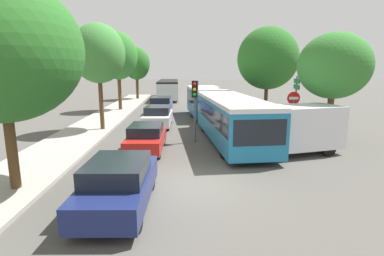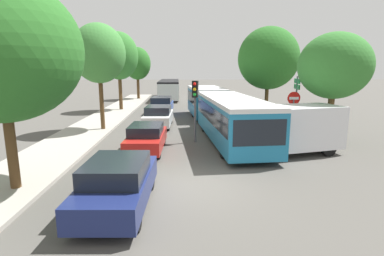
{
  "view_description": "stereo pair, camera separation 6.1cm",
  "coord_description": "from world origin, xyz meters",
  "px_view_note": "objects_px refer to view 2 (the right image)",
  "views": [
    {
      "loc": [
        -0.35,
        -9.92,
        4.06
      ],
      "look_at": [
        0.2,
        4.36,
        1.2
      ],
      "focal_mm": 28.0,
      "sensor_mm": 36.0,
      "label": 1
    },
    {
      "loc": [
        -0.29,
        -9.93,
        4.06
      ],
      "look_at": [
        0.2,
        4.36,
        1.2
      ],
      "focal_mm": 28.0,
      "sensor_mm": 36.0,
      "label": 2
    }
  ],
  "objects_px": {
    "queued_car_red": "(146,138)",
    "tree_left_mid": "(99,54)",
    "city_bus_rear": "(169,88)",
    "tree_left_near": "(0,50)",
    "tree_left_far": "(119,57)",
    "queued_car_blue": "(162,105)",
    "no_entry_sign": "(293,109)",
    "tree_right_near": "(334,66)",
    "tree_right_mid": "(268,60)",
    "queued_car_navy": "(118,183)",
    "traffic_light": "(195,97)",
    "tree_left_distant": "(137,64)",
    "articulated_bus": "(219,108)",
    "white_van": "(292,128)",
    "queued_car_white": "(158,116)",
    "direction_sign_post": "(296,94)"
  },
  "relations": [
    {
      "from": "queued_car_red",
      "to": "tree_left_mid",
      "type": "relative_size",
      "value": 0.58
    },
    {
      "from": "city_bus_rear",
      "to": "queued_car_red",
      "type": "height_order",
      "value": "city_bus_rear"
    },
    {
      "from": "tree_left_near",
      "to": "tree_left_far",
      "type": "bearing_deg",
      "value": 90.92
    },
    {
      "from": "queued_car_blue",
      "to": "tree_left_far",
      "type": "height_order",
      "value": "tree_left_far"
    },
    {
      "from": "no_entry_sign",
      "to": "tree_right_near",
      "type": "distance_m",
      "value": 3.01
    },
    {
      "from": "tree_left_mid",
      "to": "tree_right_mid",
      "type": "distance_m",
      "value": 13.45
    },
    {
      "from": "queued_car_red",
      "to": "no_entry_sign",
      "type": "height_order",
      "value": "no_entry_sign"
    },
    {
      "from": "queued_car_blue",
      "to": "no_entry_sign",
      "type": "bearing_deg",
      "value": -142.77
    },
    {
      "from": "tree_left_far",
      "to": "tree_left_near",
      "type": "bearing_deg",
      "value": -89.08
    },
    {
      "from": "queued_car_blue",
      "to": "tree_left_near",
      "type": "xyz_separation_m",
      "value": [
        -3.77,
        -17.43,
        3.83
      ]
    },
    {
      "from": "tree_left_near",
      "to": "queued_car_navy",
      "type": "bearing_deg",
      "value": -19.45
    },
    {
      "from": "city_bus_rear",
      "to": "tree_left_near",
      "type": "distance_m",
      "value": 31.53
    },
    {
      "from": "traffic_light",
      "to": "tree_left_distant",
      "type": "relative_size",
      "value": 0.5
    },
    {
      "from": "articulated_bus",
      "to": "city_bus_rear",
      "type": "xyz_separation_m",
      "value": [
        -4.15,
        20.93,
        -0.01
      ]
    },
    {
      "from": "queued_car_blue",
      "to": "tree_left_distant",
      "type": "distance_m",
      "value": 13.87
    },
    {
      "from": "queued_car_navy",
      "to": "tree_left_near",
      "type": "height_order",
      "value": "tree_left_near"
    },
    {
      "from": "queued_car_navy",
      "to": "queued_car_blue",
      "type": "relative_size",
      "value": 0.96
    },
    {
      "from": "articulated_bus",
      "to": "queued_car_red",
      "type": "relative_size",
      "value": 4.24
    },
    {
      "from": "articulated_bus",
      "to": "no_entry_sign",
      "type": "bearing_deg",
      "value": 38.41
    },
    {
      "from": "white_van",
      "to": "tree_left_distant",
      "type": "height_order",
      "value": "tree_left_distant"
    },
    {
      "from": "tree_left_distant",
      "to": "white_van",
      "type": "bearing_deg",
      "value": -67.1
    },
    {
      "from": "queued_car_white",
      "to": "queued_car_blue",
      "type": "distance_m",
      "value": 6.26
    },
    {
      "from": "queued_car_white",
      "to": "tree_left_near",
      "type": "distance_m",
      "value": 12.46
    },
    {
      "from": "queued_car_navy",
      "to": "tree_left_near",
      "type": "xyz_separation_m",
      "value": [
        -3.69,
        1.3,
        3.86
      ]
    },
    {
      "from": "tree_left_mid",
      "to": "tree_left_distant",
      "type": "relative_size",
      "value": 1.01
    },
    {
      "from": "city_bus_rear",
      "to": "tree_left_near",
      "type": "relative_size",
      "value": 1.67
    },
    {
      "from": "queued_car_white",
      "to": "queued_car_blue",
      "type": "relative_size",
      "value": 0.97
    },
    {
      "from": "city_bus_rear",
      "to": "tree_left_mid",
      "type": "relative_size",
      "value": 1.67
    },
    {
      "from": "city_bus_rear",
      "to": "tree_left_distant",
      "type": "bearing_deg",
      "value": 102.58
    },
    {
      "from": "tree_left_far",
      "to": "tree_right_mid",
      "type": "distance_m",
      "value": 13.66
    },
    {
      "from": "tree_left_mid",
      "to": "tree_left_distant",
      "type": "bearing_deg",
      "value": 91.46
    },
    {
      "from": "traffic_light",
      "to": "tree_left_near",
      "type": "height_order",
      "value": "tree_left_near"
    },
    {
      "from": "tree_left_near",
      "to": "tree_right_near",
      "type": "distance_m",
      "value": 14.86
    },
    {
      "from": "queued_car_white",
      "to": "tree_left_near",
      "type": "height_order",
      "value": "tree_left_near"
    },
    {
      "from": "direction_sign_post",
      "to": "tree_right_near",
      "type": "distance_m",
      "value": 2.97
    },
    {
      "from": "white_van",
      "to": "tree_right_near",
      "type": "relative_size",
      "value": 0.9
    },
    {
      "from": "queued_car_blue",
      "to": "tree_left_mid",
      "type": "xyz_separation_m",
      "value": [
        -3.39,
        -7.53,
        4.19
      ]
    },
    {
      "from": "queued_car_white",
      "to": "tree_left_mid",
      "type": "relative_size",
      "value": 0.63
    },
    {
      "from": "direction_sign_post",
      "to": "city_bus_rear",
      "type": "bearing_deg",
      "value": -60.45
    },
    {
      "from": "direction_sign_post",
      "to": "tree_right_mid",
      "type": "height_order",
      "value": "tree_right_mid"
    },
    {
      "from": "city_bus_rear",
      "to": "queued_car_white",
      "type": "xyz_separation_m",
      "value": [
        0.03,
        -19.95,
        -0.67
      ]
    },
    {
      "from": "white_van",
      "to": "tree_right_mid",
      "type": "bearing_deg",
      "value": -113.35
    },
    {
      "from": "queued_car_red",
      "to": "white_van",
      "type": "relative_size",
      "value": 0.75
    },
    {
      "from": "queued_car_navy",
      "to": "tree_right_near",
      "type": "relative_size",
      "value": 0.73
    },
    {
      "from": "queued_car_white",
      "to": "no_entry_sign",
      "type": "height_order",
      "value": "no_entry_sign"
    },
    {
      "from": "queued_car_white",
      "to": "traffic_light",
      "type": "xyz_separation_m",
      "value": [
        2.37,
        -4.57,
        1.75
      ]
    },
    {
      "from": "direction_sign_post",
      "to": "white_van",
      "type": "bearing_deg",
      "value": 76.73
    },
    {
      "from": "city_bus_rear",
      "to": "tree_right_mid",
      "type": "bearing_deg",
      "value": -151.69
    },
    {
      "from": "tree_right_mid",
      "to": "queued_car_navy",
      "type": "bearing_deg",
      "value": -118.39
    },
    {
      "from": "white_van",
      "to": "tree_left_distant",
      "type": "distance_m",
      "value": 28.45
    }
  ]
}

